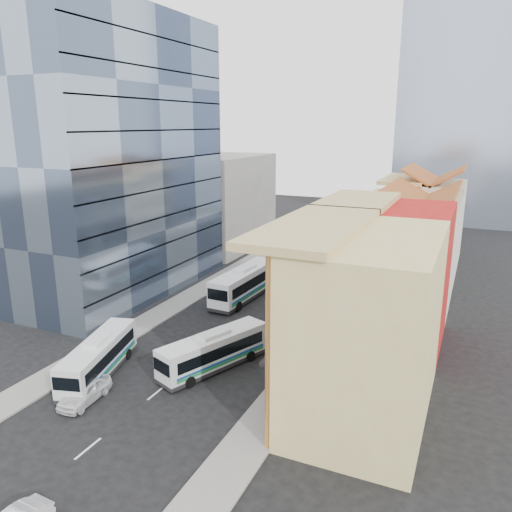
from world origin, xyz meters
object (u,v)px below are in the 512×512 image
at_px(shophouse_tan, 369,326).
at_px(bus_left_near, 99,356).
at_px(office_tower, 116,158).
at_px(sedan_left, 85,392).
at_px(bus_right, 214,350).
at_px(bus_left_far, 244,282).

bearing_deg(shophouse_tan, bus_left_near, -169.56).
distance_m(shophouse_tan, office_tower, 35.19).
relative_size(bus_left_near, sedan_left, 2.19).
bearing_deg(office_tower, bus_right, -34.56).
bearing_deg(bus_left_far, sedan_left, -89.63).
distance_m(shophouse_tan, bus_left_near, 20.33).
height_order(shophouse_tan, bus_left_far, shophouse_tan).
bearing_deg(shophouse_tan, bus_right, 175.64).
xyz_separation_m(shophouse_tan, bus_right, (-12.00, 0.91, -4.45)).
bearing_deg(sedan_left, office_tower, 118.69).
height_order(shophouse_tan, bus_right, shophouse_tan).
bearing_deg(office_tower, shophouse_tan, -24.30).
xyz_separation_m(bus_left_far, bus_right, (4.78, -15.67, -0.28)).
height_order(office_tower, bus_right, office_tower).
bearing_deg(sedan_left, bus_left_far, 84.10).
distance_m(bus_left_near, bus_right, 8.75).
height_order(bus_left_near, bus_left_far, bus_left_far).
distance_m(office_tower, bus_left_far, 19.55).
distance_m(shophouse_tan, bus_right, 12.83).
bearing_deg(bus_left_far, office_tower, -166.82).
xyz_separation_m(bus_left_near, bus_left_far, (2.72, 20.18, 0.30)).
height_order(shophouse_tan, bus_left_near, shophouse_tan).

